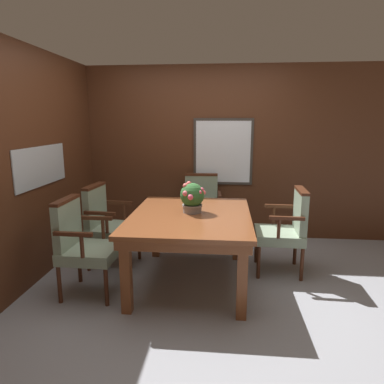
% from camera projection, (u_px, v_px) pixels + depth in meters
% --- Properties ---
extents(ground_plane, '(14.00, 14.00, 0.00)m').
position_uv_depth(ground_plane, '(186.00, 287.00, 3.55)').
color(ground_plane, '#93969E').
extents(wall_back, '(7.20, 0.08, 2.45)m').
position_uv_depth(wall_back, '(199.00, 153.00, 4.95)').
color(wall_back, '#4C2816').
rests_on(wall_back, ground_plane).
extents(wall_left, '(0.08, 7.20, 2.45)m').
position_uv_depth(wall_left, '(25.00, 168.00, 3.45)').
color(wall_left, '#4C2816').
rests_on(wall_left, ground_plane).
extents(dining_table, '(1.23, 1.52, 0.75)m').
position_uv_depth(dining_table, '(191.00, 223.00, 3.55)').
color(dining_table, brown).
rests_on(dining_table, ground_plane).
extents(chair_left_far, '(0.56, 0.58, 0.96)m').
position_uv_depth(chair_left_far, '(107.00, 222.00, 4.01)').
color(chair_left_far, '#472314').
rests_on(chair_left_far, ground_plane).
extents(chair_left_near, '(0.53, 0.55, 0.96)m').
position_uv_depth(chair_left_near, '(82.00, 242.00, 3.34)').
color(chair_left_near, '#472314').
rests_on(chair_left_near, ground_plane).
extents(chair_right_far, '(0.54, 0.56, 0.96)m').
position_uv_depth(chair_right_far, '(286.00, 227.00, 3.82)').
color(chair_right_far, '#472314').
rests_on(chair_right_far, ground_plane).
extents(chair_head_far, '(0.56, 0.54, 0.96)m').
position_uv_depth(chair_head_far, '(201.00, 206.00, 4.74)').
color(chair_head_far, '#472314').
rests_on(chair_head_far, ground_plane).
extents(potted_plant, '(0.27, 0.28, 0.33)m').
position_uv_depth(potted_plant, '(192.00, 197.00, 3.56)').
color(potted_plant, gray).
rests_on(potted_plant, dining_table).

